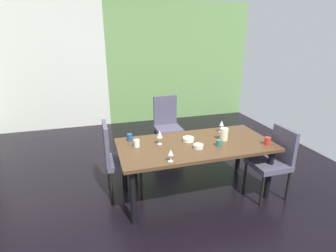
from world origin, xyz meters
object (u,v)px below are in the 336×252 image
(wine_glass_near_shelf, at_px, (171,153))
(cup_west, at_px, (267,141))
(serving_bowl_near_window, at_px, (188,139))
(chair_left_far, at_px, (117,156))
(chair_head_far, at_px, (167,123))
(cup_south, at_px, (137,143))
(pitcher_rear, at_px, (224,134))
(cup_front, at_px, (130,137))
(cup_left, at_px, (219,143))
(wine_glass_center, at_px, (222,124))
(wine_glass_right, at_px, (160,135))
(chair_right_near, at_px, (274,158))
(serving_bowl_east, at_px, (198,146))
(dining_table, at_px, (195,149))

(wine_glass_near_shelf, height_order, cup_west, wine_glass_near_shelf)
(serving_bowl_near_window, bearing_deg, chair_left_far, 167.21)
(chair_head_far, bearing_deg, wine_glass_near_shelf, 74.86)
(chair_head_far, xyz_separation_m, cup_south, (-0.76, -1.26, 0.22))
(wine_glass_near_shelf, height_order, pitcher_rear, pitcher_rear)
(wine_glass_near_shelf, relative_size, serving_bowl_near_window, 0.96)
(chair_left_far, height_order, cup_front, chair_left_far)
(cup_left, height_order, cup_south, cup_south)
(wine_glass_center, bearing_deg, cup_front, 177.90)
(wine_glass_right, height_order, cup_front, wine_glass_right)
(serving_bowl_near_window, distance_m, cup_left, 0.40)
(chair_right_near, xyz_separation_m, wine_glass_right, (-1.40, 0.42, 0.33))
(cup_left, height_order, cup_west, cup_west)
(wine_glass_near_shelf, relative_size, cup_west, 1.45)
(chair_right_near, xyz_separation_m, cup_left, (-0.71, 0.15, 0.24))
(wine_glass_right, distance_m, cup_south, 0.30)
(wine_glass_right, distance_m, wine_glass_near_shelf, 0.49)
(wine_glass_center, relative_size, cup_left, 2.16)
(wine_glass_right, bearing_deg, chair_head_far, 69.72)
(wine_glass_right, distance_m, serving_bowl_near_window, 0.39)
(wine_glass_near_shelf, bearing_deg, chair_left_far, 127.13)
(chair_head_far, height_order, wine_glass_right, chair_head_far)
(chair_right_near, height_order, cup_west, chair_right_near)
(wine_glass_center, height_order, cup_left, wine_glass_center)
(wine_glass_right, distance_m, serving_bowl_east, 0.50)
(cup_left, bearing_deg, pitcher_rear, 46.95)
(dining_table, xyz_separation_m, cup_left, (0.25, -0.15, 0.12))
(dining_table, relative_size, wine_glass_right, 10.93)
(pitcher_rear, bearing_deg, cup_left, -133.05)
(dining_table, distance_m, chair_left_far, 1.02)
(cup_west, xyz_separation_m, cup_front, (-1.63, 0.61, -0.00))
(chair_head_far, xyz_separation_m, cup_front, (-0.81, -1.05, 0.22))
(cup_west, bearing_deg, cup_left, 167.54)
(dining_table, bearing_deg, wine_glass_right, 165.99)
(cup_west, bearing_deg, pitcher_rear, 147.18)
(cup_west, xyz_separation_m, pitcher_rear, (-0.45, 0.29, 0.03))
(chair_right_near, bearing_deg, dining_table, 72.30)
(serving_bowl_near_window, xyz_separation_m, cup_left, (0.31, -0.25, 0.01))
(chair_head_far, height_order, serving_bowl_near_window, chair_head_far)
(serving_bowl_east, xyz_separation_m, cup_left, (0.27, -0.01, 0.01))
(cup_south, xyz_separation_m, pitcher_rear, (1.12, -0.11, 0.04))
(chair_right_near, height_order, chair_left_far, chair_left_far)
(dining_table, height_order, wine_glass_center, wine_glass_center)
(cup_front, relative_size, cup_south, 1.01)
(chair_left_far, distance_m, cup_south, 0.38)
(cup_south, bearing_deg, serving_bowl_east, -19.98)
(chair_right_near, relative_size, wine_glass_center, 5.52)
(serving_bowl_near_window, bearing_deg, wine_glass_right, 178.59)
(chair_right_near, relative_size, wine_glass_near_shelf, 6.70)
(wine_glass_near_shelf, bearing_deg, cup_front, 115.29)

